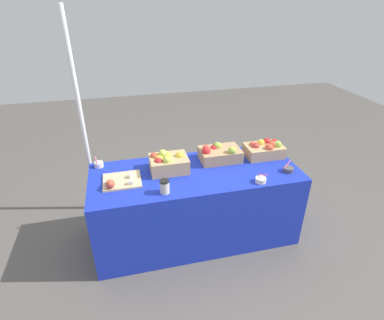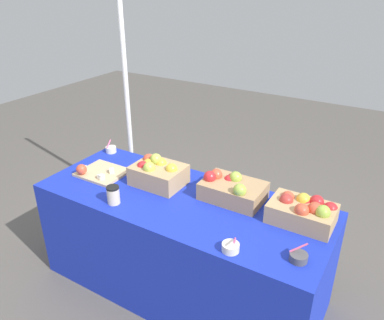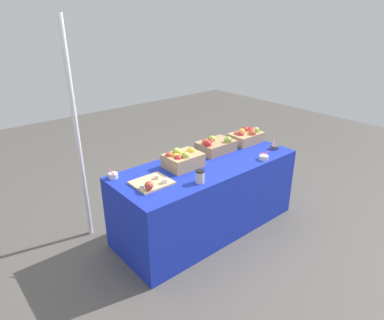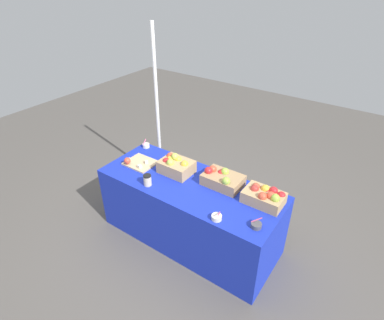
% 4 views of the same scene
% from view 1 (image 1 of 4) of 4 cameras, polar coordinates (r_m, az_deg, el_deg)
% --- Properties ---
extents(ground_plane, '(10.00, 10.00, 0.00)m').
position_cam_1_polar(ground_plane, '(3.23, 0.61, -13.49)').
color(ground_plane, '#56514C').
extents(table, '(1.90, 0.76, 0.74)m').
position_cam_1_polar(table, '(3.00, 0.65, -8.24)').
color(table, '#192DB7').
rests_on(table, ground_plane).
extents(apple_crate_left, '(0.36, 0.24, 0.17)m').
position_cam_1_polar(apple_crate_left, '(3.11, 13.29, 2.05)').
color(apple_crate_left, tan).
rests_on(apple_crate_left, table).
extents(apple_crate_middle, '(0.39, 0.26, 0.17)m').
position_cam_1_polar(apple_crate_middle, '(2.97, 5.00, 1.27)').
color(apple_crate_middle, tan).
rests_on(apple_crate_middle, table).
extents(apple_crate_right, '(0.34, 0.26, 0.20)m').
position_cam_1_polar(apple_crate_right, '(2.78, -4.59, -0.42)').
color(apple_crate_right, tan).
rests_on(apple_crate_right, table).
extents(cutting_board_back, '(0.32, 0.28, 0.09)m').
position_cam_1_polar(cutting_board_back, '(2.69, -13.21, -3.86)').
color(cutting_board_back, '#D1B284').
rests_on(cutting_board_back, table).
extents(sample_bowl_near, '(0.08, 0.08, 0.10)m').
position_cam_1_polar(sample_bowl_near, '(2.99, -16.94, -0.79)').
color(sample_bowl_near, silver).
rests_on(sample_bowl_near, table).
extents(sample_bowl_mid, '(0.09, 0.10, 0.09)m').
position_cam_1_polar(sample_bowl_mid, '(2.69, 12.65, -3.62)').
color(sample_bowl_mid, silver).
rests_on(sample_bowl_mid, table).
extents(sample_bowl_far, '(0.10, 0.09, 0.09)m').
position_cam_1_polar(sample_bowl_far, '(2.92, 17.47, -1.67)').
color(sample_bowl_far, '#4C4C51').
rests_on(sample_bowl_far, table).
extents(coffee_cup, '(0.08, 0.08, 0.12)m').
position_cam_1_polar(coffee_cup, '(2.49, -5.12, -4.96)').
color(coffee_cup, beige).
rests_on(coffee_cup, table).
extents(tent_pole, '(0.04, 0.04, 2.10)m').
position_cam_1_polar(tent_pole, '(3.23, -19.75, 6.64)').
color(tent_pole, white).
rests_on(tent_pole, ground_plane).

